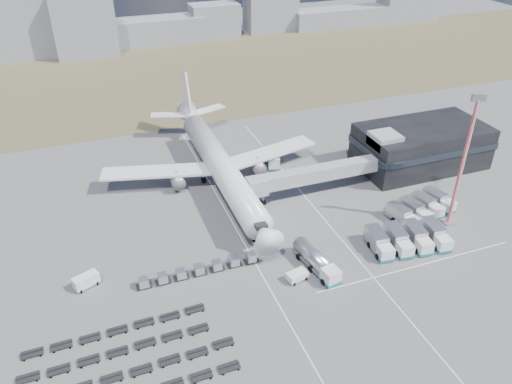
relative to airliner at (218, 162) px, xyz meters
name	(u,v)px	position (x,y,z in m)	size (l,w,h in m)	color
ground	(271,270)	(0.00, -32.38, -5.29)	(420.00, 420.00, 0.00)	#565659
grass_strip	(156,77)	(0.00, 77.62, -5.29)	(420.00, 90.00, 0.01)	brown
lane_markings	(314,248)	(9.77, -29.38, -5.29)	(47.12, 110.00, 0.01)	silver
terminal	(421,145)	(47.77, -8.41, -0.04)	(30.40, 16.40, 11.00)	black
jet_bridge	(305,176)	(15.90, -11.95, -0.24)	(30.30, 3.80, 7.05)	#939399
airliner	(218,162)	(0.00, 0.00, 0.00)	(51.59, 64.53, 17.62)	white
skyline	(111,26)	(-9.66, 118.68, 4.13)	(302.52, 24.60, 25.76)	gray
fuel_tanker	(316,261)	(7.56, -34.80, -3.48)	(4.57, 11.51, 3.62)	white
pushback_tug	(297,276)	(3.23, -36.21, -4.49)	(3.63, 2.04, 1.60)	white
utility_van	(86,281)	(-30.96, -25.37, -4.15)	(4.26, 1.93, 2.28)	white
catering_truck	(274,160)	(14.80, 3.35, -3.71)	(4.86, 7.26, 3.08)	white
service_trucks_near	(408,238)	(26.60, -34.72, -3.55)	(15.28, 9.68, 3.20)	white
service_trucks_far	(421,208)	(35.41, -26.69, -3.68)	(14.71, 10.21, 2.98)	white
uld_row	(199,270)	(-12.24, -29.02, -4.27)	(21.96, 1.68, 1.70)	black
baggage_dollies	(120,364)	(-27.79, -44.18, -4.93)	(32.70, 15.15, 0.73)	black
floodlight_mast	(463,163)	(38.92, -31.23, 8.40)	(2.60, 2.11, 27.32)	red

